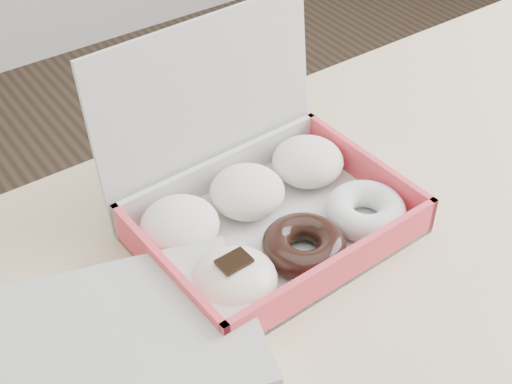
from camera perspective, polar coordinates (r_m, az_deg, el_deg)
table at (r=0.92m, az=13.87°, el=-8.21°), size 1.20×0.80×0.75m
donut_box at (r=0.84m, az=0.54°, el=-1.08°), size 0.32×0.27×0.22m
newspapers at (r=0.73m, az=-9.91°, el=-11.87°), size 0.30×0.26×0.04m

